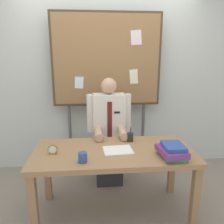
% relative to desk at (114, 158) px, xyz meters
% --- Properties ---
extents(ground_plane, '(12.00, 12.00, 0.00)m').
position_rel_desk_xyz_m(ground_plane, '(0.00, 0.00, -0.63)').
color(ground_plane, gray).
extents(back_wall, '(6.40, 0.08, 2.70)m').
position_rel_desk_xyz_m(back_wall, '(0.00, 1.18, 0.72)').
color(back_wall, silver).
rests_on(back_wall, ground_plane).
extents(desk, '(1.60, 0.75, 0.73)m').
position_rel_desk_xyz_m(desk, '(0.00, 0.00, 0.00)').
color(desk, '#9E754C').
rests_on(desk, ground_plane).
extents(person, '(0.55, 0.56, 1.39)m').
position_rel_desk_xyz_m(person, '(0.00, 0.61, 0.01)').
color(person, '#2D2D33').
rests_on(person, ground_plane).
extents(bulletin_board, '(1.47, 0.09, 2.21)m').
position_rel_desk_xyz_m(bulletin_board, '(0.00, 0.98, 0.93)').
color(bulletin_board, '#4C3823').
rests_on(bulletin_board, ground_plane).
extents(book_stack, '(0.25, 0.32, 0.12)m').
position_rel_desk_xyz_m(book_stack, '(0.53, -0.21, 0.15)').
color(book_stack, '#337F47').
rests_on(book_stack, desk).
extents(open_notebook, '(0.30, 0.25, 0.01)m').
position_rel_desk_xyz_m(open_notebook, '(0.04, -0.02, 0.10)').
color(open_notebook, white).
rests_on(open_notebook, desk).
extents(desk_clock, '(0.09, 0.04, 0.09)m').
position_rel_desk_xyz_m(desk_clock, '(-0.59, -0.03, 0.13)').
color(desk_clock, olive).
rests_on(desk_clock, desk).
extents(coffee_mug, '(0.08, 0.08, 0.09)m').
position_rel_desk_xyz_m(coffee_mug, '(-0.30, -0.23, 0.14)').
color(coffee_mug, '#334C8C').
rests_on(coffee_mug, desk).
extents(pen_holder, '(0.07, 0.07, 0.16)m').
position_rel_desk_xyz_m(pen_holder, '(0.21, 0.23, 0.14)').
color(pen_holder, '#262626').
rests_on(pen_holder, desk).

